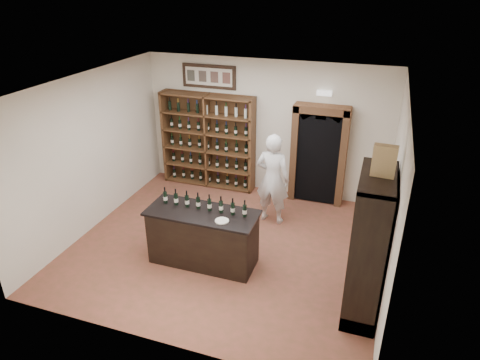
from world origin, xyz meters
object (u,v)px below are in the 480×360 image
wine_shelf (209,141)px  side_cabinet (368,267)px  counter_bottle_0 (165,197)px  wine_crate (384,161)px  tasting_counter (203,237)px  shopkeeper (273,179)px

wine_shelf → side_cabinet: bearing=-40.2°
counter_bottle_0 → side_cabinet: (3.44, -0.39, -0.35)m
wine_crate → wine_shelf: bearing=143.4°
tasting_counter → wine_crate: bearing=-6.2°
counter_bottle_0 → shopkeeper: (1.47, 1.66, -0.17)m
wine_shelf → counter_bottle_0: bearing=-82.4°
counter_bottle_0 → shopkeeper: size_ratio=0.16×
side_cabinet → wine_shelf: bearing=139.8°
counter_bottle_0 → wine_crate: size_ratio=0.71×
tasting_counter → counter_bottle_0: size_ratio=6.27×
wine_shelf → side_cabinet: (3.82, -3.23, -0.35)m
wine_shelf → shopkeeper: wine_shelf is taller
shopkeeper → side_cabinet: bearing=138.8°
wine_shelf → counter_bottle_0: size_ratio=7.33×
tasting_counter → wine_crate: 3.34m
side_cabinet → shopkeeper: side_cabinet is taller
side_cabinet → shopkeeper: (-1.97, 2.05, 0.18)m
tasting_counter → counter_bottle_0: counter_bottle_0 is taller
side_cabinet → wine_crate: size_ratio=5.17×
tasting_counter → counter_bottle_0: bearing=173.1°
tasting_counter → shopkeeper: (0.75, 1.75, 0.44)m
wine_shelf → side_cabinet: size_ratio=1.00×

